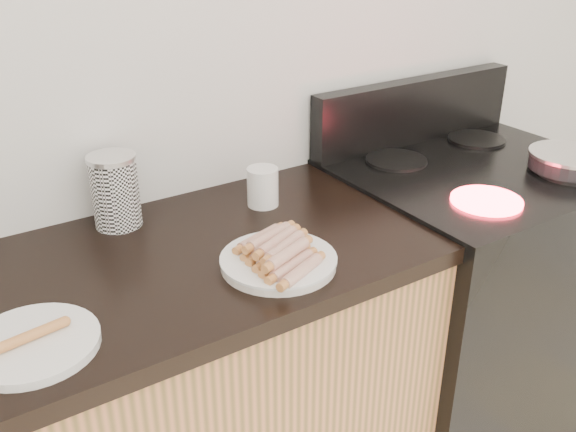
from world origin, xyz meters
TOP-DOWN VIEW (x-y plane):
  - wall_back at (0.00, 2.00)m, footprint 4.00×0.04m
  - stove at (0.78, 1.68)m, footprint 0.76×0.65m
  - stove_panel at (0.78, 1.96)m, footprint 0.76×0.06m
  - burner_near_left at (0.61, 1.51)m, footprint 0.18×0.18m
  - burner_near_right at (0.95, 1.51)m, footprint 0.18×0.18m
  - burner_far_left at (0.61, 1.84)m, footprint 0.18×0.18m
  - burner_far_right at (0.95, 1.84)m, footprint 0.18×0.18m
  - frying_pan at (0.96, 1.52)m, footprint 0.23×0.39m
  - main_plate at (0.01, 1.54)m, footprint 0.27×0.27m
  - side_plate at (-0.50, 1.54)m, footprint 0.28×0.28m
  - hotdog_pile at (0.01, 1.54)m, footprint 0.12×0.23m
  - plain_sausages at (-0.50, 1.54)m, footprint 0.13×0.04m
  - canister at (-0.21, 1.92)m, footprint 0.11×0.11m
  - mug at (0.14, 1.82)m, footprint 0.10×0.10m

SIDE VIEW (x-z plane):
  - stove at x=0.78m, z-range 0.00..0.91m
  - main_plate at x=0.01m, z-range 0.90..0.92m
  - side_plate at x=-0.50m, z-range 0.90..0.92m
  - burner_near_left at x=0.61m, z-range 0.91..0.92m
  - burner_near_right at x=0.95m, z-range 0.91..0.92m
  - burner_far_left at x=0.61m, z-range 0.91..0.92m
  - burner_far_right at x=0.95m, z-range 0.91..0.92m
  - plain_sausages at x=-0.50m, z-range 0.92..0.94m
  - hotdog_pile at x=0.01m, z-range 0.91..0.96m
  - frying_pan at x=0.96m, z-range 0.92..0.97m
  - mug at x=0.14m, z-range 0.90..1.00m
  - canister at x=-0.21m, z-range 0.90..1.08m
  - stove_panel at x=0.78m, z-range 0.91..1.11m
  - wall_back at x=0.00m, z-range 0.00..2.60m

